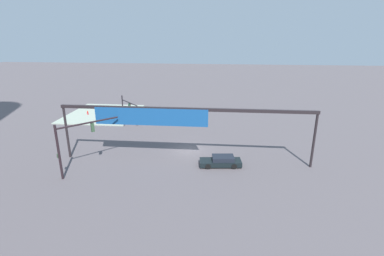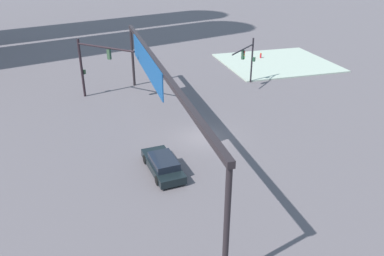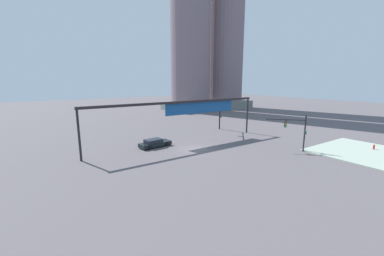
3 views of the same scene
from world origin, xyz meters
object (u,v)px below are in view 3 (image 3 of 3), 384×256
(traffic_signal_opposite_side, at_px, (219,110))
(sedan_car_approaching, at_px, (155,143))
(fire_hydrant_on_curb, at_px, (374,147))
(traffic_signal_near_corner, at_px, (296,128))

(traffic_signal_opposite_side, relative_size, sedan_car_approaching, 1.21)
(sedan_car_approaching, bearing_deg, fire_hydrant_on_curb, -43.69)
(traffic_signal_opposite_side, xyz_separation_m, fire_hydrant_on_curb, (9.13, -22.72, -3.54))
(traffic_signal_opposite_side, bearing_deg, sedan_car_approaching, -32.42)
(traffic_signal_near_corner, distance_m, sedan_car_approaching, 20.08)
(traffic_signal_near_corner, distance_m, traffic_signal_opposite_side, 16.50)
(traffic_signal_opposite_side, bearing_deg, traffic_signal_near_corner, 43.05)
(sedan_car_approaching, bearing_deg, traffic_signal_near_corner, -46.22)
(traffic_signal_near_corner, xyz_separation_m, sedan_car_approaching, (-15.20, 12.83, -2.72))
(traffic_signal_near_corner, height_order, traffic_signal_opposite_side, traffic_signal_opposite_side)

